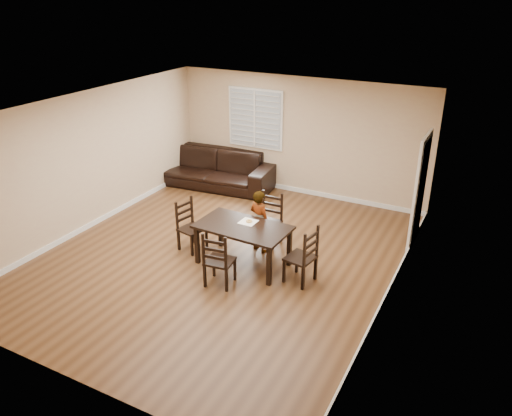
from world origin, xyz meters
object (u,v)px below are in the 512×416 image
at_px(child, 259,221).
at_px(chair_near, 271,219).
at_px(chair_left, 188,226).
at_px(chair_right, 307,259).
at_px(chair_far, 217,263).
at_px(sofa, 214,168).
at_px(dining_table, 243,231).
at_px(donut, 249,221).

bearing_deg(child, chair_near, -74.97).
xyz_separation_m(chair_left, chair_right, (2.42, -0.14, 0.02)).
bearing_deg(chair_far, sofa, -65.05).
height_order(chair_left, child, child).
distance_m(chair_left, sofa, 3.17).
bearing_deg(chair_left, sofa, 35.13).
distance_m(chair_far, child, 1.43).
bearing_deg(dining_table, donut, 83.66).
height_order(chair_near, child, child).
relative_size(dining_table, chair_right, 1.62).
relative_size(child, sofa, 0.40).
distance_m(chair_right, child, 1.36).
distance_m(chair_far, donut, 1.07).
height_order(child, sofa, child).
bearing_deg(chair_left, child, -55.87).
bearing_deg(dining_table, chair_left, 179.10).
bearing_deg(sofa, child, -49.65).
bearing_deg(chair_near, child, -91.60).
height_order(dining_table, sofa, sofa).
bearing_deg(chair_far, chair_left, -45.13).
bearing_deg(sofa, chair_far, -63.00).
distance_m(chair_far, sofa, 4.55).
bearing_deg(chair_left, chair_near, -41.06).
xyz_separation_m(dining_table, chair_right, (1.22, -0.07, -0.20)).
relative_size(chair_far, donut, 8.82).
xyz_separation_m(chair_near, sofa, (-2.50, 1.97, -0.02)).
bearing_deg(child, chair_right, 168.48).
bearing_deg(chair_far, donut, -100.06).
bearing_deg(donut, chair_left, -175.13).
bearing_deg(chair_left, chair_far, -115.65).
bearing_deg(chair_near, dining_table, -91.94).
relative_size(dining_table, chair_left, 1.69).
height_order(chair_left, chair_right, chair_right).
xyz_separation_m(chair_left, donut, (1.24, 0.11, 0.34)).
bearing_deg(chair_right, sofa, -120.41).
relative_size(dining_table, chair_far, 1.67).
height_order(chair_far, chair_right, chair_right).
xyz_separation_m(chair_right, sofa, (-3.68, 3.06, -0.03)).
height_order(chair_far, donut, chair_far).
bearing_deg(chair_right, child, -109.15).
bearing_deg(chair_far, child, -99.28).
relative_size(chair_right, child, 0.85).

